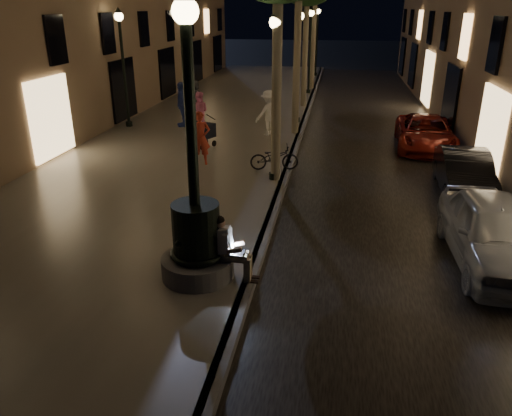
% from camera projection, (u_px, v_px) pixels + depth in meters
% --- Properties ---
extents(ground, '(120.00, 120.00, 0.00)m').
position_uv_depth(ground, '(301.00, 132.00, 21.53)').
color(ground, black).
rests_on(ground, ground).
extents(cobble_lane, '(6.00, 45.00, 0.02)m').
position_uv_depth(cobble_lane, '(372.00, 134.00, 21.08)').
color(cobble_lane, black).
rests_on(cobble_lane, ground).
extents(promenade, '(8.00, 45.00, 0.20)m').
position_uv_depth(promenade, '(211.00, 126.00, 22.09)').
color(promenade, slate).
rests_on(promenade, ground).
extents(curb_strip, '(0.25, 45.00, 0.20)m').
position_uv_depth(curb_strip, '(301.00, 129.00, 21.49)').
color(curb_strip, '#59595B').
rests_on(curb_strip, ground).
extents(fountain_lamppost, '(1.40, 1.40, 5.21)m').
position_uv_depth(fountain_lamppost, '(196.00, 228.00, 9.35)').
color(fountain_lamppost, '#59595B').
rests_on(fountain_lamppost, promenade).
extents(seated_man_laptop, '(0.92, 0.31, 1.29)m').
position_uv_depth(seated_man_laptop, '(228.00, 246.00, 9.38)').
color(seated_man_laptop, tan).
rests_on(seated_man_laptop, promenade).
extents(lamp_curb_a, '(0.36, 0.36, 4.81)m').
position_uv_depth(lamp_curb_a, '(275.00, 76.00, 13.96)').
color(lamp_curb_a, black).
rests_on(lamp_curb_a, promenade).
extents(lamp_curb_b, '(0.36, 0.36, 4.81)m').
position_uv_depth(lamp_curb_b, '(299.00, 52.00, 21.26)').
color(lamp_curb_b, black).
rests_on(lamp_curb_b, promenade).
extents(lamp_curb_c, '(0.36, 0.36, 4.81)m').
position_uv_depth(lamp_curb_c, '(310.00, 39.00, 28.57)').
color(lamp_curb_c, black).
rests_on(lamp_curb_c, promenade).
extents(lamp_curb_d, '(0.36, 0.36, 4.81)m').
position_uv_depth(lamp_curb_d, '(317.00, 32.00, 35.88)').
color(lamp_curb_d, black).
rests_on(lamp_curb_d, promenade).
extents(lamp_left_b, '(0.36, 0.36, 4.81)m').
position_uv_depth(lamp_left_b, '(122.00, 53.00, 20.50)').
color(lamp_left_b, black).
rests_on(lamp_left_b, promenade).
extents(lamp_left_c, '(0.36, 0.36, 4.81)m').
position_uv_depth(lamp_left_c, '(191.00, 38.00, 29.63)').
color(lamp_left_c, black).
rests_on(lamp_left_c, promenade).
extents(stroller, '(0.80, 1.16, 1.20)m').
position_uv_depth(stroller, '(203.00, 131.00, 18.18)').
color(stroller, black).
rests_on(stroller, promenade).
extents(car_front, '(1.77, 4.24, 1.44)m').
position_uv_depth(car_front, '(494.00, 232.00, 10.35)').
color(car_front, '#A7AAAE').
rests_on(car_front, ground).
extents(car_second, '(1.47, 3.79, 1.23)m').
position_uv_depth(car_second, '(464.00, 173.00, 14.33)').
color(car_second, black).
rests_on(car_second, ground).
extents(car_third, '(2.27, 4.52, 1.23)m').
position_uv_depth(car_third, '(425.00, 133.00, 18.75)').
color(car_third, maroon).
rests_on(car_third, ground).
extents(pedestrian_red, '(0.73, 0.59, 1.73)m').
position_uv_depth(pedestrian_red, '(201.00, 138.00, 16.19)').
color(pedestrian_red, '#C23A26').
rests_on(pedestrian_red, promenade).
extents(pedestrian_pink, '(0.86, 0.70, 1.63)m').
position_uv_depth(pedestrian_pink, '(199.00, 112.00, 20.47)').
color(pedestrian_pink, pink).
rests_on(pedestrian_pink, promenade).
extents(pedestrian_white, '(1.32, 1.23, 1.79)m').
position_uv_depth(pedestrian_white, '(269.00, 113.00, 19.83)').
color(pedestrian_white, white).
rests_on(pedestrian_white, promenade).
extents(pedestrian_blue, '(0.86, 1.20, 1.89)m').
position_uv_depth(pedestrian_blue, '(182.00, 104.00, 21.31)').
color(pedestrian_blue, navy).
rests_on(pedestrian_blue, promenade).
extents(pedestrian_dark, '(0.53, 0.78, 1.55)m').
position_uv_depth(pedestrian_dark, '(195.00, 97.00, 24.02)').
color(pedestrian_dark, '#313035').
rests_on(pedestrian_dark, promenade).
extents(bicycle, '(1.61, 0.83, 0.81)m').
position_uv_depth(bicycle, '(274.00, 157.00, 15.80)').
color(bicycle, black).
rests_on(bicycle, promenade).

